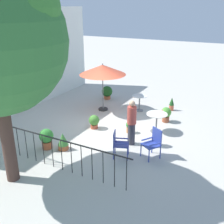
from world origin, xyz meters
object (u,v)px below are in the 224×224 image
object	(u,v)px
potted_plant_0	(166,114)
standing_person	(132,122)
patio_chair_0	(153,142)
potted_plant_2	(63,141)
cafe_table_1	(157,119)
potted_plant_6	(172,104)
patio_chair_1	(119,143)
cafe_table_0	(140,100)
potted_plant_3	(129,127)
potted_plant_4	(94,121)
potted_plant_1	(46,138)
patio_umbrella_0	(103,70)
potted_plant_5	(107,92)

from	to	relation	value
potted_plant_0	standing_person	size ratio (longest dim) A/B	0.40
patio_chair_0	potted_plant_2	world-z (taller)	patio_chair_0
cafe_table_1	patio_chair_0	world-z (taller)	patio_chair_0
potted_plant_0	potted_plant_6	bearing A→B (deg)	6.87
patio_chair_1	potted_plant_2	size ratio (longest dim) A/B	1.45
cafe_table_0	cafe_table_1	distance (m)	2.31
standing_person	cafe_table_0	bearing A→B (deg)	17.49
potted_plant_3	potted_plant_4	world-z (taller)	potted_plant_4
cafe_table_1	potted_plant_0	bearing A→B (deg)	-2.10
potted_plant_1	patio_chair_1	bearing A→B (deg)	-75.15
cafe_table_0	cafe_table_1	world-z (taller)	cafe_table_1
potted_plant_3	potted_plant_4	xyz separation A→B (m)	(-0.29, 1.41, 0.06)
cafe_table_1	potted_plant_6	world-z (taller)	cafe_table_1
standing_person	cafe_table_1	bearing A→B (deg)	-18.01
patio_umbrella_0	patio_chair_1	world-z (taller)	patio_umbrella_0
patio_chair_1	potted_plant_1	size ratio (longest dim) A/B	1.23
patio_chair_0	potted_plant_1	bearing A→B (deg)	108.78
potted_plant_5	cafe_table_0	bearing A→B (deg)	-110.57
potted_plant_1	potted_plant_4	size ratio (longest dim) A/B	1.28
cafe_table_0	potted_plant_4	size ratio (longest dim) A/B	1.32
cafe_table_1	standing_person	xyz separation A→B (m)	(-1.39, 0.45, 0.31)
potted_plant_5	potted_plant_0	bearing A→B (deg)	-112.25
potted_plant_4	patio_chair_0	bearing A→B (deg)	-109.27
potted_plant_3	patio_chair_0	bearing A→B (deg)	-131.96
potted_plant_2	potted_plant_5	bearing A→B (deg)	13.19
cafe_table_1	patio_chair_1	xyz separation A→B (m)	(-2.38, 0.45, -0.01)
cafe_table_1	patio_chair_1	distance (m)	2.43
cafe_table_0	patio_chair_0	world-z (taller)	patio_chair_0
potted_plant_0	patio_chair_1	bearing A→B (deg)	171.96
patio_umbrella_0	potted_plant_1	distance (m)	4.39
cafe_table_1	potted_plant_3	world-z (taller)	cafe_table_1
potted_plant_2	potted_plant_3	size ratio (longest dim) A/B	1.32
patio_umbrella_0	potted_plant_0	size ratio (longest dim) A/B	3.43
patio_chair_1	patio_chair_0	bearing A→B (deg)	-62.28
potted_plant_4	standing_person	world-z (taller)	standing_person
potted_plant_3	standing_person	world-z (taller)	standing_person
potted_plant_0	potted_plant_5	bearing A→B (deg)	67.75
potted_plant_1	potted_plant_6	world-z (taller)	potted_plant_1
potted_plant_2	standing_person	xyz separation A→B (m)	(1.45, -1.90, 0.54)
potted_plant_3	patio_umbrella_0	bearing A→B (deg)	51.71
patio_umbrella_0	patio_chair_1	xyz separation A→B (m)	(-3.47, -2.55, -1.41)
patio_umbrella_0	potted_plant_5	bearing A→B (deg)	22.15
potted_plant_4	potted_plant_5	world-z (taller)	potted_plant_5
potted_plant_2	standing_person	size ratio (longest dim) A/B	0.37
patio_chair_0	potted_plant_6	bearing A→B (deg)	8.57
patio_chair_0	potted_plant_0	size ratio (longest dim) A/B	1.51
potted_plant_0	potted_plant_5	world-z (taller)	potted_plant_5
potted_plant_0	potted_plant_5	distance (m)	3.96
cafe_table_0	potted_plant_0	world-z (taller)	cafe_table_0
patio_umbrella_0	cafe_table_0	bearing A→B (deg)	-65.31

